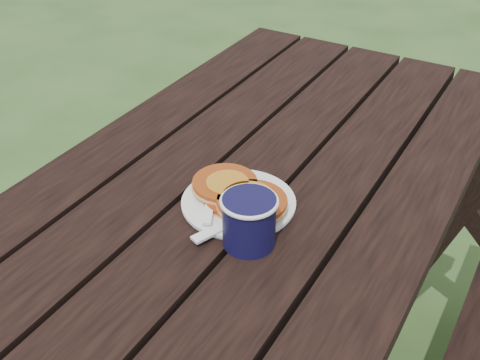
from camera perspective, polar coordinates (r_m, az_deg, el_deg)
The scene contains 5 objects.
plate at distance 1.09m, azimuth -0.13°, elevation -2.21°, with size 0.20×0.20×0.01m, color white.
pancake_stack at distance 1.08m, azimuth -0.11°, elevation -1.39°, with size 0.19×0.15×0.04m.
knife at distance 1.04m, azimuth -0.35°, elevation -3.80°, with size 0.02×0.18×0.01m, color white.
fork at distance 1.07m, azimuth -2.88°, elevation -2.36°, with size 0.03×0.16×0.01m, color white, non-canonical shape.
coffee_cup at distance 0.98m, azimuth 0.87°, elevation -3.65°, with size 0.10×0.10×0.09m.
Camera 1 is at (0.47, -0.68, 1.41)m, focal length 45.00 mm.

